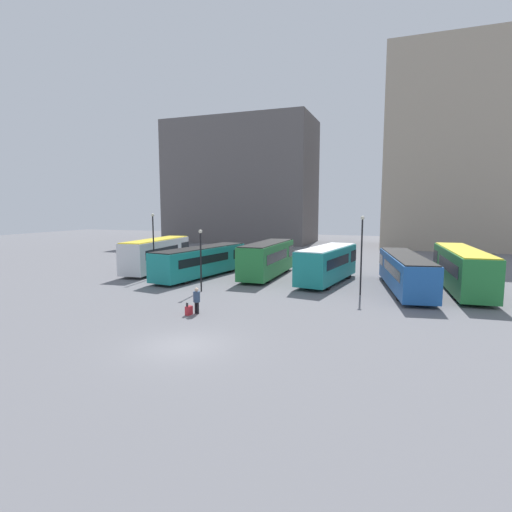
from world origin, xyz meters
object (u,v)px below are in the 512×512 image
object	(u,v)px
traveler	(197,298)
lamp_post_2	(153,240)
bus_3	(328,263)
bus_1	(202,260)
lamp_post_0	(201,255)
bus_4	(405,271)
bus_0	(157,254)
bus_2	(268,258)
bus_5	(462,268)
lamp_post_1	(362,249)
suitcase	(189,310)

from	to	relation	value
traveler	lamp_post_2	distance (m)	14.16
bus_3	lamp_post_2	xyz separation A→B (m)	(-15.45, -3.20, 1.79)
bus_1	lamp_post_0	distance (m)	7.01
bus_4	bus_3	bearing A→B (deg)	69.50
lamp_post_0	lamp_post_2	world-z (taller)	lamp_post_2
lamp_post_0	bus_1	bearing A→B (deg)	117.49
bus_0	lamp_post_0	distance (m)	11.68
bus_2	bus_4	world-z (taller)	bus_2
bus_5	lamp_post_1	distance (m)	8.68
bus_3	lamp_post_0	xyz separation A→B (m)	(-8.47, -7.16, 1.19)
bus_3	bus_5	xyz separation A→B (m)	(10.45, 0.39, 0.09)
bus_2	lamp_post_1	size ratio (longest dim) A/B	1.71
bus_1	bus_4	size ratio (longest dim) A/B	0.97
bus_4	suitcase	size ratio (longest dim) A/B	15.88
lamp_post_2	suitcase	bearing A→B (deg)	-47.22
bus_5	lamp_post_1	size ratio (longest dim) A/B	2.13
traveler	lamp_post_1	bearing A→B (deg)	-34.44
traveler	lamp_post_0	world-z (taller)	lamp_post_0
traveler	lamp_post_0	distance (m)	6.84
lamp_post_0	lamp_post_1	size ratio (longest dim) A/B	0.82
suitcase	lamp_post_0	bearing A→B (deg)	31.82
bus_0	lamp_post_0	world-z (taller)	lamp_post_0
bus_4	bus_2	bearing A→B (deg)	69.15
lamp_post_2	lamp_post_0	bearing A→B (deg)	-29.52
bus_0	suitcase	bearing A→B (deg)	-145.36
lamp_post_0	lamp_post_1	xyz separation A→B (m)	(11.67, 3.06, 0.56)
lamp_post_2	lamp_post_1	bearing A→B (deg)	-2.74
lamp_post_2	traveler	bearing A→B (deg)	-45.12
bus_2	lamp_post_1	world-z (taller)	lamp_post_1
bus_4	bus_5	distance (m)	4.45
bus_3	bus_4	size ratio (longest dim) A/B	0.78
suitcase	lamp_post_2	bearing A→B (deg)	52.85
bus_2	lamp_post_2	distance (m)	10.69
bus_0	bus_5	distance (m)	27.89
bus_0	suitcase	world-z (taller)	bus_0
traveler	bus_0	bearing A→B (deg)	51.68
bus_3	suitcase	xyz separation A→B (m)	(-5.95, -13.48, -1.41)
bus_1	bus_2	distance (m)	6.21
bus_0	suitcase	distance (m)	17.95
bus_5	suitcase	bearing A→B (deg)	126.09
bus_0	bus_3	world-z (taller)	bus_0
bus_3	bus_5	size ratio (longest dim) A/B	0.77
bus_2	bus_1	bearing A→B (deg)	110.08
bus_0	bus_3	size ratio (longest dim) A/B	1.09
bus_1	lamp_post_2	bearing A→B (deg)	127.90
bus_1	bus_0	bearing A→B (deg)	85.96
traveler	lamp_post_1	distance (m)	12.83
bus_0	lamp_post_2	size ratio (longest dim) A/B	1.77
traveler	lamp_post_2	size ratio (longest dim) A/B	0.27
suitcase	lamp_post_0	distance (m)	7.28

